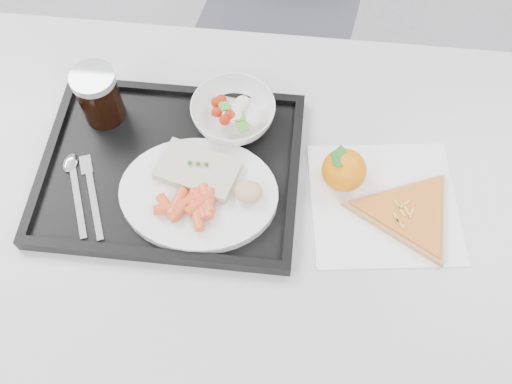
{
  "coord_description": "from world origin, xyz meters",
  "views": [
    {
      "loc": [
        0.09,
        -0.16,
        1.62
      ],
      "look_at": [
        0.04,
        0.31,
        0.77
      ],
      "focal_mm": 40.0,
      "sensor_mm": 36.0,
      "label": 1
    }
  ],
  "objects_px": {
    "dinner_plate": "(199,194)",
    "pizza_slice": "(409,214)",
    "salad_bowl": "(233,113)",
    "tangerine": "(344,170)",
    "tray": "(171,169)",
    "table": "(231,219)",
    "cola_glass": "(99,95)"
  },
  "relations": [
    {
      "from": "pizza_slice",
      "to": "table",
      "type": "bearing_deg",
      "value": -179.28
    },
    {
      "from": "table",
      "to": "cola_glass",
      "type": "xyz_separation_m",
      "value": [
        -0.25,
        0.15,
        0.14
      ]
    },
    {
      "from": "salad_bowl",
      "to": "tangerine",
      "type": "xyz_separation_m",
      "value": [
        0.2,
        -0.1,
        -0.0
      ]
    },
    {
      "from": "dinner_plate",
      "to": "pizza_slice",
      "type": "height_order",
      "value": "dinner_plate"
    },
    {
      "from": "table",
      "to": "tray",
      "type": "relative_size",
      "value": 2.67
    },
    {
      "from": "table",
      "to": "tangerine",
      "type": "height_order",
      "value": "tangerine"
    },
    {
      "from": "salad_bowl",
      "to": "pizza_slice",
      "type": "height_order",
      "value": "salad_bowl"
    },
    {
      "from": "dinner_plate",
      "to": "cola_glass",
      "type": "distance_m",
      "value": 0.26
    },
    {
      "from": "pizza_slice",
      "to": "cola_glass",
      "type": "bearing_deg",
      "value": 165.17
    },
    {
      "from": "cola_glass",
      "to": "pizza_slice",
      "type": "distance_m",
      "value": 0.58
    },
    {
      "from": "pizza_slice",
      "to": "tangerine",
      "type": "bearing_deg",
      "value": 152.68
    },
    {
      "from": "tray",
      "to": "tangerine",
      "type": "xyz_separation_m",
      "value": [
        0.3,
        0.01,
        0.03
      ]
    },
    {
      "from": "pizza_slice",
      "to": "dinner_plate",
      "type": "bearing_deg",
      "value": -178.97
    },
    {
      "from": "cola_glass",
      "to": "tangerine",
      "type": "relative_size",
      "value": 1.06
    },
    {
      "from": "dinner_plate",
      "to": "pizza_slice",
      "type": "xyz_separation_m",
      "value": [
        0.36,
        0.01,
        -0.01
      ]
    },
    {
      "from": "tray",
      "to": "salad_bowl",
      "type": "relative_size",
      "value": 2.96
    },
    {
      "from": "salad_bowl",
      "to": "tangerine",
      "type": "relative_size",
      "value": 1.49
    },
    {
      "from": "tangerine",
      "to": "pizza_slice",
      "type": "xyz_separation_m",
      "value": [
        0.11,
        -0.06,
        -0.02
      ]
    },
    {
      "from": "tray",
      "to": "salad_bowl",
      "type": "height_order",
      "value": "salad_bowl"
    },
    {
      "from": "dinner_plate",
      "to": "table",
      "type": "bearing_deg",
      "value": 2.85
    },
    {
      "from": "tray",
      "to": "table",
      "type": "bearing_deg",
      "value": -24.19
    },
    {
      "from": "table",
      "to": "tangerine",
      "type": "relative_size",
      "value": 11.78
    },
    {
      "from": "salad_bowl",
      "to": "cola_glass",
      "type": "height_order",
      "value": "cola_glass"
    },
    {
      "from": "table",
      "to": "salad_bowl",
      "type": "xyz_separation_m",
      "value": [
        -0.01,
        0.16,
        0.11
      ]
    },
    {
      "from": "cola_glass",
      "to": "pizza_slice",
      "type": "relative_size",
      "value": 0.44
    },
    {
      "from": "dinner_plate",
      "to": "pizza_slice",
      "type": "distance_m",
      "value": 0.36
    },
    {
      "from": "dinner_plate",
      "to": "salad_bowl",
      "type": "xyz_separation_m",
      "value": [
        0.04,
        0.16,
        0.01
      ]
    },
    {
      "from": "dinner_plate",
      "to": "tray",
      "type": "bearing_deg",
      "value": 138.64
    },
    {
      "from": "salad_bowl",
      "to": "tray",
      "type": "bearing_deg",
      "value": -131.48
    },
    {
      "from": "dinner_plate",
      "to": "pizza_slice",
      "type": "bearing_deg",
      "value": 1.03
    },
    {
      "from": "table",
      "to": "dinner_plate",
      "type": "relative_size",
      "value": 4.44
    },
    {
      "from": "cola_glass",
      "to": "dinner_plate",
      "type": "bearing_deg",
      "value": -37.68
    }
  ]
}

